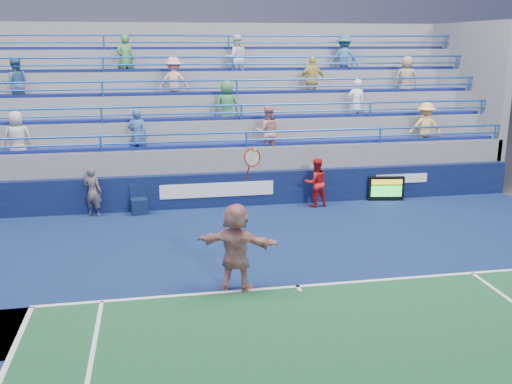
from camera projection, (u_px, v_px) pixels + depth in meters
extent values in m
plane|color=#333538|center=(298.00, 287.00, 12.28)|extent=(120.00, 120.00, 0.00)
cube|color=#0F274D|center=(276.00, 251.00, 14.37)|extent=(18.00, 8.40, 0.02)
cube|color=white|center=(298.00, 286.00, 12.28)|extent=(11.00, 0.10, 0.01)
cube|color=white|center=(299.00, 288.00, 12.18)|extent=(0.08, 0.30, 0.01)
cube|color=#0B123D|center=(248.00, 189.00, 18.32)|extent=(18.00, 0.30, 1.10)
cube|color=white|center=(217.00, 190.00, 17.99)|extent=(3.60, 0.02, 0.45)
cube|color=white|center=(402.00, 179.00, 19.04)|extent=(1.80, 0.02, 0.30)
cube|color=slate|center=(234.00, 169.00, 21.13)|extent=(18.00, 5.60, 1.10)
cube|color=slate|center=(234.00, 159.00, 21.03)|extent=(18.00, 5.60, 1.85)
cube|color=navy|center=(244.00, 144.00, 18.55)|extent=(17.40, 0.45, 0.10)
cylinder|color=#2054AE|center=(246.00, 132.00, 18.06)|extent=(18.00, 0.07, 0.07)
cube|color=slate|center=(232.00, 147.00, 21.41)|extent=(18.00, 4.60, 2.60)
cube|color=navy|center=(240.00, 117.00, 19.31)|extent=(17.40, 0.45, 0.10)
cylinder|color=#2054AE|center=(241.00, 105.00, 18.81)|extent=(18.00, 0.07, 0.07)
cube|color=slate|center=(230.00, 135.00, 21.79)|extent=(18.00, 3.60, 3.35)
cube|color=navy|center=(235.00, 92.00, 20.07)|extent=(17.40, 0.45, 0.10)
cylinder|color=#2054AE|center=(237.00, 80.00, 19.57)|extent=(18.00, 0.07, 0.07)
cube|color=slate|center=(229.00, 123.00, 22.17)|extent=(18.00, 2.60, 4.10)
cube|color=navy|center=(231.00, 69.00, 20.83)|extent=(17.40, 0.45, 0.10)
cylinder|color=#2054AE|center=(232.00, 57.00, 20.33)|extent=(18.00, 0.07, 0.07)
cube|color=slate|center=(227.00, 112.00, 22.55)|extent=(18.00, 1.60, 4.85)
cube|color=navy|center=(227.00, 48.00, 21.59)|extent=(17.40, 0.45, 0.10)
cylinder|color=#2054AE|center=(228.00, 36.00, 21.09)|extent=(18.00, 0.07, 0.07)
imported|color=#BAB9BF|center=(18.00, 139.00, 17.24)|extent=(0.89, 0.63, 1.70)
imported|color=pink|center=(174.00, 82.00, 19.60)|extent=(1.14, 0.72, 1.70)
imported|color=#315894|center=(138.00, 136.00, 17.86)|extent=(0.70, 0.54, 1.70)
imported|color=#387B43|center=(227.00, 106.00, 19.14)|extent=(0.93, 0.71, 1.70)
imported|color=#3D8740|center=(125.00, 59.00, 20.08)|extent=(0.70, 0.54, 1.70)
imported|color=#FEC662|center=(425.00, 127.00, 19.55)|extent=(1.24, 0.93, 1.70)
imported|color=#2D6988|center=(344.00, 58.00, 21.48)|extent=(1.22, 0.87, 1.70)
imported|color=gold|center=(312.00, 80.00, 20.46)|extent=(1.00, 0.44, 1.70)
imported|color=white|center=(236.00, 59.00, 20.77)|extent=(0.85, 0.67, 1.70)
imported|color=#335C9A|center=(16.00, 84.00, 18.71)|extent=(0.90, 0.75, 1.70)
imported|color=tan|center=(406.00, 79.00, 21.09)|extent=(0.94, 0.73, 1.70)
imported|color=tan|center=(267.00, 132.00, 18.59)|extent=(0.87, 0.70, 1.70)
imported|color=white|center=(356.00, 104.00, 19.93)|extent=(0.64, 0.44, 1.70)
cube|color=black|center=(386.00, 189.00, 18.87)|extent=(1.20, 0.31, 0.82)
cube|color=gold|center=(387.00, 182.00, 18.74)|extent=(1.01, 0.02, 0.16)
cube|color=#19E533|center=(387.00, 191.00, 18.82)|extent=(1.01, 0.02, 0.37)
cube|color=#0C1A3D|center=(139.00, 206.00, 17.45)|extent=(0.55, 0.55, 0.49)
cube|color=#0C1A3D|center=(139.00, 191.00, 17.55)|extent=(0.49, 0.12, 0.38)
imported|color=silver|center=(236.00, 247.00, 11.96)|extent=(1.85, 1.19, 1.90)
torus|color=maroon|center=(252.00, 157.00, 11.54)|extent=(0.40, 0.22, 0.39)
cylinder|color=maroon|center=(247.00, 173.00, 11.60)|extent=(0.09, 0.22, 0.35)
sphere|color=yellow|center=(255.00, 150.00, 11.46)|extent=(0.07, 0.07, 0.07)
imported|color=#15183C|center=(93.00, 192.00, 17.11)|extent=(0.65, 0.54, 1.53)
imported|color=red|center=(316.00, 183.00, 18.11)|extent=(0.83, 0.69, 1.58)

